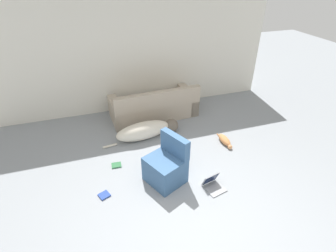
{
  "coord_description": "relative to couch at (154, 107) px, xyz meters",
  "views": [
    {
      "loc": [
        -1.12,
        -2.13,
        3.17
      ],
      "look_at": [
        0.1,
        1.64,
        0.67
      ],
      "focal_mm": 28.0,
      "sensor_mm": 36.0,
      "label": 1
    }
  ],
  "objects": [
    {
      "name": "book_blue",
      "position": [
        -1.44,
        -2.21,
        -0.24
      ],
      "size": [
        0.21,
        0.2,
        0.02
      ],
      "rotation": [
        0.0,
        0.0,
        0.4
      ],
      "color": "#28428E",
      "rests_on": "ground_plane"
    },
    {
      "name": "cat",
      "position": [
        1.09,
        -1.51,
        -0.19
      ],
      "size": [
        0.16,
        0.6,
        0.13
      ],
      "rotation": [
        0.0,
        0.0,
        4.72
      ],
      "color": "#BC7A47",
      "rests_on": "ground_plane"
    },
    {
      "name": "side_chair",
      "position": [
        -0.38,
        -2.16,
        0.04
      ],
      "size": [
        0.74,
        0.75,
        0.83
      ],
      "rotation": [
        0.0,
        0.0,
        5.14
      ],
      "color": "#385B84",
      "rests_on": "ground_plane"
    },
    {
      "name": "laptop_open",
      "position": [
        0.3,
        -2.56,
        -0.18
      ],
      "size": [
        0.36,
        0.38,
        0.23
      ],
      "rotation": [
        0.0,
        0.0,
        0.23
      ],
      "color": "gray",
      "rests_on": "ground_plane"
    },
    {
      "name": "ground_plane",
      "position": [
        -0.25,
        -3.19,
        -0.25
      ],
      "size": [
        20.0,
        20.0,
        0.0
      ],
      "primitive_type": "plane",
      "color": "gray"
    },
    {
      "name": "book_green",
      "position": [
        -1.14,
        -1.54,
        -0.24
      ],
      "size": [
        0.18,
        0.15,
        0.02
      ],
      "rotation": [
        0.0,
        0.0,
        -0.06
      ],
      "color": "#2D663D",
      "rests_on": "ground_plane"
    },
    {
      "name": "wall_back",
      "position": [
        -0.25,
        0.62,
        1.07
      ],
      "size": [
        6.63,
        0.06,
        2.65
      ],
      "color": "silver",
      "rests_on": "ground_plane"
    },
    {
      "name": "couch",
      "position": [
        0.0,
        0.0,
        0.0
      ],
      "size": [
        2.05,
        0.99,
        0.78
      ],
      "rotation": [
        0.0,
        0.0,
        3.2
      ],
      "color": "tan",
      "rests_on": "ground_plane"
    },
    {
      "name": "dog",
      "position": [
        -0.38,
        -0.82,
        -0.07
      ],
      "size": [
        1.68,
        0.52,
        0.37
      ],
      "rotation": [
        0.0,
        0.0,
        0.12
      ],
      "color": "beige",
      "rests_on": "ground_plane"
    }
  ]
}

